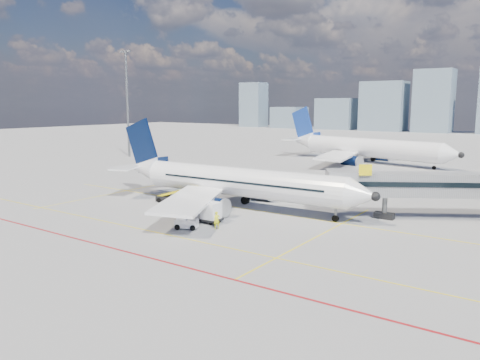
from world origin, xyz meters
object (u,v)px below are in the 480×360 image
object	(u,v)px
belt_loader	(174,197)
ramp_worker	(217,220)
second_aircraft	(363,148)
baggage_tug	(186,222)
cargo_dolly	(204,210)
main_aircraft	(231,181)

from	to	relation	value
belt_loader	ramp_worker	xyz separation A→B (m)	(12.67, -7.24, 0.25)
second_aircraft	belt_loader	size ratio (longest dim) A/B	6.79
baggage_tug	belt_loader	bearing A→B (deg)	114.22
cargo_dolly	ramp_worker	xyz separation A→B (m)	(3.06, -1.58, -0.33)
main_aircraft	second_aircraft	size ratio (longest dim) A/B	0.86
second_aircraft	ramp_worker	xyz separation A→B (m)	(7.97, -63.59, -2.31)
second_aircraft	cargo_dolly	world-z (taller)	second_aircraft
cargo_dolly	belt_loader	xyz separation A→B (m)	(-9.61, 5.65, -0.58)
main_aircraft	belt_loader	size ratio (longest dim) A/B	5.84
baggage_tug	main_aircraft	bearing A→B (deg)	78.31
second_aircraft	belt_loader	xyz separation A→B (m)	(-4.70, -56.35, -2.56)
cargo_dolly	ramp_worker	world-z (taller)	cargo_dolly
baggage_tug	cargo_dolly	xyz separation A→B (m)	(-0.37, 3.39, 0.48)
main_aircraft	belt_loader	bearing A→B (deg)	-165.90
baggage_tug	ramp_worker	distance (m)	3.24
ramp_worker	main_aircraft	bearing A→B (deg)	62.77
main_aircraft	cargo_dolly	world-z (taller)	main_aircraft
main_aircraft	baggage_tug	distance (m)	11.68
belt_loader	baggage_tug	bearing A→B (deg)	-57.79
second_aircraft	belt_loader	distance (m)	56.60
baggage_tug	ramp_worker	size ratio (longest dim) A/B	1.43
belt_loader	ramp_worker	world-z (taller)	belt_loader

